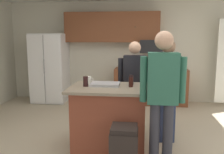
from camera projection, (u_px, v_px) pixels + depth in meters
The scene contains 16 objects.
floor at pixel (117, 143), 3.97m from camera, with size 7.04×7.04×0.00m, color #B7A88E.
back_wall at pixel (128, 52), 6.51m from camera, with size 6.40×0.10×2.60m, color beige.
cabinet_run_upper at pixel (112, 27), 6.26m from camera, with size 2.40×0.38×0.75m.
cabinet_run_lower at pixel (150, 86), 6.26m from camera, with size 1.80×0.63×0.90m.
refrigerator at pixel (50, 68), 6.40m from camera, with size 0.85×0.76×1.77m.
microwave_over_range at pixel (151, 46), 6.12m from camera, with size 0.56×0.40×0.32m, color black.
kitchen_island at pixel (110, 117), 3.76m from camera, with size 1.20×0.86×0.95m.
person_elder_center at pixel (134, 81), 4.36m from camera, with size 0.57×0.22×1.61m.
person_guest_by_door at pixel (162, 90), 3.10m from camera, with size 0.57×0.23×1.76m.
person_guest_right at pixel (167, 84), 3.87m from camera, with size 0.57×0.22×1.65m.
glass_stout_tall at pixel (86, 81), 3.70m from camera, with size 0.08×0.08×0.15m.
glass_pilsner at pixel (131, 80), 3.83m from camera, with size 0.07×0.07×0.15m.
glass_short_whisky at pixel (131, 82), 3.66m from camera, with size 0.07×0.07×0.15m.
mug_ceramic_white at pixel (88, 80), 3.97m from camera, with size 0.13×0.09×0.11m.
serving_tray at pixel (105, 84), 3.78m from camera, with size 0.44×0.30×0.04m.
trash_bin at pixel (124, 150), 3.06m from camera, with size 0.34×0.34×0.61m.
Camera 1 is at (0.36, -3.73, 1.69)m, focal length 39.50 mm.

